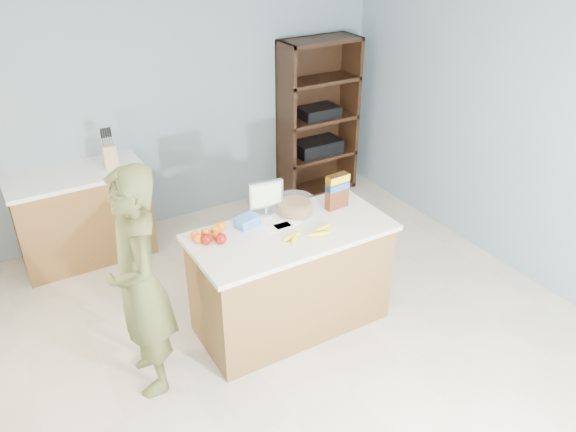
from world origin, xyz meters
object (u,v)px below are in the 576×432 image
shelving_unit (316,120)px  tv (266,196)px  cereal_box (337,189)px  counter_peninsula (291,282)px  person (140,284)px

shelving_unit → tv: (-1.59, -1.72, 0.19)m
tv → cereal_box: 0.58m
tv → cereal_box: size_ratio=0.97×
counter_peninsula → person: 1.27m
cereal_box → shelving_unit: bearing=61.5°
counter_peninsula → person: person is taller
cereal_box → counter_peninsula: bearing=-166.0°
person → counter_peninsula: bearing=95.8°
counter_peninsula → cereal_box: size_ratio=5.36×
counter_peninsula → person: (-1.20, -0.02, 0.44)m
person → tv: bearing=111.7°
person → cereal_box: person is taller
counter_peninsula → tv: 0.72m
shelving_unit → person: 3.44m
counter_peninsula → tv: size_ratio=5.53×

